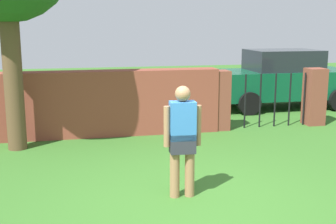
% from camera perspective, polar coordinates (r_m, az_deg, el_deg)
% --- Properties ---
extents(ground_plane, '(40.00, 40.00, 0.00)m').
position_cam_1_polar(ground_plane, '(6.29, 3.61, -11.69)').
color(ground_plane, '#336623').
extents(brick_wall, '(6.25, 0.50, 1.46)m').
position_cam_1_polar(brick_wall, '(9.84, -11.43, 1.00)').
color(brick_wall, brown).
rests_on(brick_wall, ground).
extents(person, '(0.54, 0.24, 1.62)m').
position_cam_1_polar(person, '(6.22, 1.89, -3.19)').
color(person, '#9E704C').
rests_on(person, ground).
extents(fence_gate, '(2.91, 0.44, 1.40)m').
position_cam_1_polar(fence_gate, '(10.85, 12.83, 1.73)').
color(fence_gate, brown).
rests_on(fence_gate, ground).
extents(car, '(4.21, 1.93, 1.72)m').
position_cam_1_polar(car, '(13.50, 14.59, 4.19)').
color(car, '#0C4C2D').
rests_on(car, ground).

